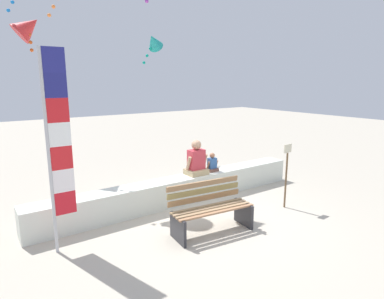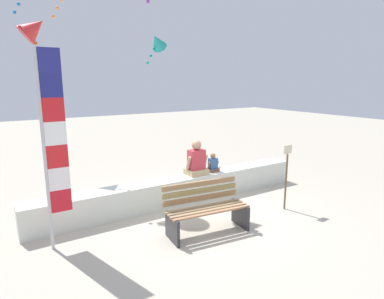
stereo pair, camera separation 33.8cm
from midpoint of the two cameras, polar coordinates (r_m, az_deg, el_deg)
name	(u,v)px [view 2 (the right image)]	position (r m, az deg, el deg)	size (l,w,h in m)	color
ground_plane	(205,218)	(6.61, 3.84, -11.93)	(40.00, 40.00, 0.00)	#B9AF9C
seawall_ledge	(178,190)	(7.33, -1.07, -7.09)	(6.41, 0.50, 0.57)	silver
park_bench	(206,210)	(5.94, 4.12, -10.48)	(1.55, 0.77, 0.88)	#A27350
person_adult	(196,161)	(7.42, 2.09, -2.05)	(0.52, 0.38, 0.80)	tan
person_child	(213,164)	(7.72, 4.91, -2.60)	(0.29, 0.21, 0.44)	brown
flag_banner	(51,141)	(5.37, -21.70, 1.34)	(0.37, 0.05, 3.15)	#B7B7BC
kite_red	(34,28)	(8.94, -24.88, 18.66)	(0.81, 0.64, 0.96)	red
kite_teal	(157,42)	(9.12, -5.02, 18.21)	(0.68, 0.64, 0.86)	teal
sign_post	(286,172)	(7.11, 17.48, -3.77)	(0.24, 0.04, 1.38)	brown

